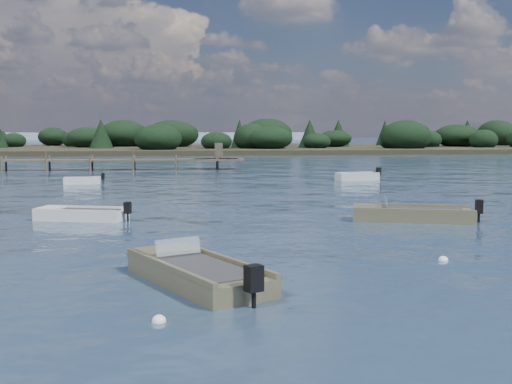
{
  "coord_description": "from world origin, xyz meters",
  "views": [
    {
      "loc": [
        0.09,
        -18.38,
        4.27
      ],
      "look_at": [
        3.9,
        14.0,
        1.0
      ],
      "focal_mm": 45.0,
      "sensor_mm": 36.0,
      "label": 1
    }
  ],
  "objects": [
    {
      "name": "ground",
      "position": [
        0.0,
        60.0,
        0.0
      ],
      "size": [
        400.0,
        400.0,
        0.0
      ],
      "primitive_type": "plane",
      "color": "#19283A",
      "rests_on": "ground"
    },
    {
      "name": "tender_far_white",
      "position": [
        -7.4,
        31.62,
        0.15
      ],
      "size": [
        3.06,
        1.23,
        1.04
      ],
      "color": "silver",
      "rests_on": "ground"
    },
    {
      "name": "dinghy_near_olive",
      "position": [
        0.49,
        -0.99,
        0.18
      ],
      "size": [
        4.07,
        5.59,
        1.38
      ],
      "color": "brown",
      "rests_on": "ground"
    },
    {
      "name": "dinghy_mid_white_a",
      "position": [
        10.69,
        9.96,
        0.18
      ],
      "size": [
        5.9,
        3.48,
        1.36
      ],
      "color": "brown",
      "rests_on": "ground"
    },
    {
      "name": "dinghy_mid_grey",
      "position": [
        -4.54,
        11.96,
        0.15
      ],
      "size": [
        4.54,
        2.66,
        1.13
      ],
      "color": "silver",
      "rests_on": "ground"
    },
    {
      "name": "tender_far_grey_b",
      "position": [
        14.38,
        32.39,
        0.18
      ],
      "size": [
        3.9,
        1.96,
        1.31
      ],
      "color": "#B0B5B7",
      "rests_on": "ground"
    },
    {
      "name": "buoy_a",
      "position": [
        -0.43,
        -4.43,
        0.0
      ],
      "size": [
        0.32,
        0.32,
        0.32
      ],
      "primitive_type": "sphere",
      "color": "white",
      "rests_on": "ground"
    },
    {
      "name": "buoy_b",
      "position": [
        8.46,
        1.09,
        0.0
      ],
      "size": [
        0.32,
        0.32,
        0.32
      ],
      "primitive_type": "sphere",
      "color": "white",
      "rests_on": "ground"
    },
    {
      "name": "buoy_d",
      "position": [
        14.47,
        12.45,
        0.0
      ],
      "size": [
        0.32,
        0.32,
        0.32
      ],
      "primitive_type": "sphere",
      "color": "white",
      "rests_on": "ground"
    },
    {
      "name": "far_headland",
      "position": [
        25.0,
        100.0,
        1.96
      ],
      "size": [
        190.0,
        40.0,
        5.8
      ],
      "color": "black",
      "rests_on": "ground"
    }
  ]
}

